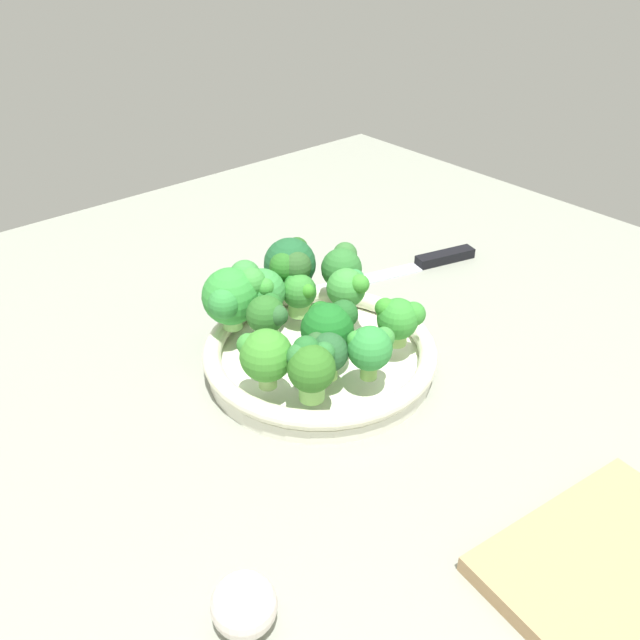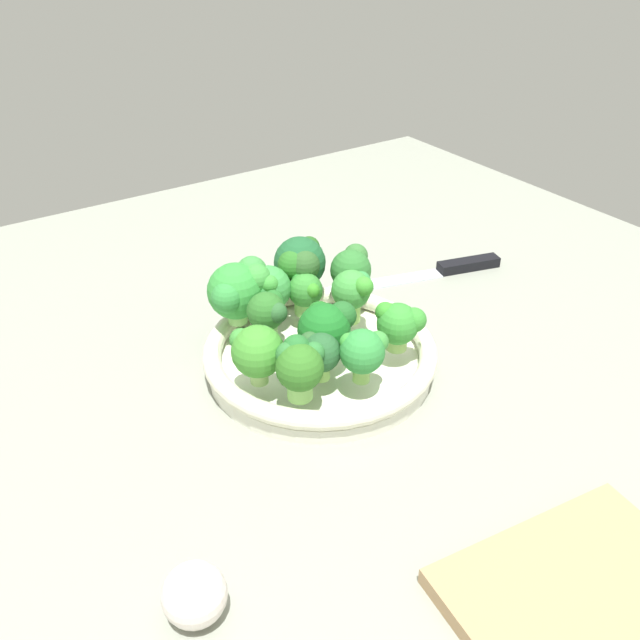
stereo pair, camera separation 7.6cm
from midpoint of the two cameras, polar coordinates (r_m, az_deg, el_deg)
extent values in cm
cube|color=gray|center=(81.11, 4.55, -4.98)|extent=(130.00, 130.00, 2.50)
cylinder|color=white|center=(79.76, 2.74, -3.73)|extent=(26.20, 26.20, 1.75)
torus|color=silver|center=(78.62, 2.78, -2.59)|extent=(27.29, 27.29, 2.14)
cylinder|color=#9DC974|center=(71.26, -2.11, -4.67)|extent=(1.95, 1.95, 2.11)
sphere|color=#3E8D2E|center=(69.57, -2.16, -2.78)|extent=(5.58, 5.58, 5.58)
sphere|color=#3A8636|center=(70.67, -1.86, -1.34)|extent=(2.25, 2.25, 2.25)
sphere|color=#398934|center=(69.81, -3.64, -1.74)|extent=(2.36, 2.36, 2.36)
cylinder|color=#94C971|center=(77.51, -1.70, -1.04)|extent=(2.51, 2.51, 2.54)
sphere|color=#2A6725|center=(76.05, -1.73, 0.66)|extent=(4.43, 4.43, 4.43)
sphere|color=#226424|center=(77.23, -1.15, 1.56)|extent=(2.51, 2.51, 2.51)
sphere|color=#2A5C2C|center=(75.04, -0.77, 0.52)|extent=(2.43, 2.43, 2.43)
sphere|color=#1F6A24|center=(76.73, -0.86, 1.20)|extent=(1.85, 1.85, 1.85)
cylinder|color=#81C25F|center=(75.15, 3.25, -2.68)|extent=(2.33, 2.33, 1.69)
sphere|color=#1A6721|center=(73.60, 3.32, -0.93)|extent=(5.90, 5.90, 5.90)
sphere|color=#205C24|center=(74.12, 4.83, 0.28)|extent=(3.24, 3.24, 3.24)
sphere|color=#1B661E|center=(74.99, 2.90, 0.41)|extent=(2.92, 2.92, 2.92)
cylinder|color=#9AC868|center=(77.40, 9.30, -1.92)|extent=(2.40, 2.40, 1.73)
sphere|color=#358C31|center=(76.08, 9.46, -0.42)|extent=(4.78, 4.78, 4.78)
sphere|color=#358E2A|center=(75.72, 8.44, 0.58)|extent=(2.34, 2.34, 2.34)
sphere|color=#368B30|center=(76.14, 10.81, -0.09)|extent=(2.83, 2.83, 2.83)
sphere|color=#37852E|center=(76.65, 8.78, 0.45)|extent=(2.37, 2.37, 2.37)
cylinder|color=#9DD964|center=(81.42, 5.28, 0.71)|extent=(2.41, 2.41, 2.74)
sphere|color=#3D913C|center=(79.93, 5.38, 2.49)|extent=(4.74, 4.74, 4.74)
sphere|color=green|center=(78.46, 6.51, 2.75)|extent=(2.33, 2.33, 2.33)
sphere|color=#328D40|center=(80.74, 6.20, 3.21)|extent=(2.37, 2.37, 2.37)
sphere|color=#318235|center=(81.15, 5.66, 3.28)|extent=(2.06, 2.06, 2.06)
cylinder|color=#75B64E|center=(82.25, -1.66, 0.91)|extent=(2.18, 2.18, 2.02)
sphere|color=#38903F|center=(80.82, -1.69, 2.61)|extent=(5.54, 5.54, 5.54)
sphere|color=#308E31|center=(80.44, -3.28, 3.18)|extent=(2.68, 2.68, 2.68)
sphere|color=#398F34|center=(78.80, -1.55, 2.95)|extent=(2.25, 2.25, 2.25)
cylinder|color=#88CE64|center=(69.21, 1.47, -5.94)|extent=(2.66, 2.66, 2.15)
sphere|color=#306F22|center=(67.57, 1.50, -4.16)|extent=(4.94, 4.94, 4.94)
sphere|color=#25682B|center=(68.20, 1.19, -2.52)|extent=(2.90, 2.90, 2.90)
sphere|color=#2E7032|center=(67.83, 0.51, -3.05)|extent=(2.64, 2.64, 2.64)
sphere|color=#2B7232|center=(68.26, 2.68, -2.88)|extent=(2.28, 2.28, 2.28)
cylinder|color=#87C05B|center=(71.88, 6.57, -4.49)|extent=(1.84, 1.84, 2.17)
sphere|color=#308B3C|center=(70.32, 6.70, -2.77)|extent=(4.81, 4.81, 4.81)
sphere|color=green|center=(70.03, 5.58, -1.96)|extent=(1.96, 1.96, 1.96)
sphere|color=#398C38|center=(70.88, 7.98, -1.94)|extent=(2.34, 2.34, 2.34)
cylinder|color=#93D573|center=(81.24, -4.34, 0.40)|extent=(2.37, 2.37, 2.06)
sphere|color=green|center=(79.57, -4.43, 2.37)|extent=(6.77, 6.77, 6.77)
sphere|color=#3B893E|center=(80.50, -3.10, 4.04)|extent=(3.72, 3.72, 3.72)
sphere|color=#328A3B|center=(77.54, -5.06, 1.84)|extent=(3.76, 3.76, 3.76)
sphere|color=#3C903A|center=(79.27, -2.64, 3.41)|extent=(3.60, 3.60, 3.60)
cylinder|color=#8ECB68|center=(82.93, 1.53, 1.12)|extent=(2.78, 2.78, 1.82)
sphere|color=#348130|center=(81.76, 1.55, 2.50)|extent=(4.25, 4.25, 4.25)
sphere|color=#378B26|center=(80.15, 2.11, 2.43)|extent=(1.73, 1.73, 1.73)
sphere|color=#297F2B|center=(82.01, 1.01, 3.41)|extent=(2.16, 2.16, 2.16)
cylinder|color=#8FCD73|center=(85.47, 5.12, 2.37)|extent=(2.31, 2.31, 2.71)
sphere|color=#2D702E|center=(84.00, 5.22, 4.16)|extent=(5.14, 5.14, 5.14)
sphere|color=#356F32|center=(84.94, 5.63, 5.35)|extent=(3.08, 3.08, 3.08)
sphere|color=#246C26|center=(84.98, 5.53, 5.15)|extent=(2.79, 2.79, 2.79)
cylinder|color=#90CB5F|center=(71.96, 3.13, -4.38)|extent=(1.94, 1.94, 1.90)
sphere|color=#24572C|center=(70.59, 3.19, -2.87)|extent=(4.23, 4.23, 4.23)
sphere|color=#1C6A1C|center=(69.60, 2.20, -2.89)|extent=(2.30, 2.30, 2.30)
sphere|color=#2A572A|center=(70.95, 2.21, -1.99)|extent=(2.29, 2.29, 2.29)
cylinder|color=#88C355|center=(86.14, 0.85, 2.76)|extent=(2.28, 2.28, 2.69)
sphere|color=#1D582D|center=(84.47, 0.87, 4.81)|extent=(6.55, 6.55, 6.55)
sphere|color=#22571D|center=(86.26, 1.60, 6.09)|extent=(2.85, 2.85, 2.85)
sphere|color=#286922|center=(82.52, 0.25, 4.60)|extent=(3.75, 3.75, 3.75)
sphere|color=#2C5927|center=(82.54, 1.30, 4.58)|extent=(3.91, 3.91, 3.91)
cube|color=silver|center=(98.56, 7.85, 3.19)|extent=(17.08, 6.99, 0.40)
cube|color=black|center=(104.39, 14.50, 4.52)|extent=(9.84, 4.65, 1.50)
cube|color=tan|center=(62.89, 24.14, -20.10)|extent=(22.40, 15.58, 1.60)
sphere|color=silver|center=(55.85, -6.44, -22.26)|extent=(5.11, 5.11, 5.11)
camera|label=1|loc=(0.04, -87.14, 1.83)|focal=37.87mm
camera|label=2|loc=(0.04, 92.86, -1.83)|focal=37.87mm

